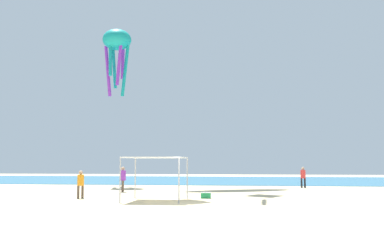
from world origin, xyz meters
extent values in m
cube|color=beige|center=(0.00, 0.00, -0.05)|extent=(110.00, 110.00, 0.10)
cube|color=teal|center=(0.00, 30.87, 0.01)|extent=(110.00, 24.72, 0.03)
cylinder|color=#B2B2B7|center=(-4.11, 1.01, 1.16)|extent=(0.07, 0.07, 2.31)
cylinder|color=#B2B2B7|center=(-1.03, 1.01, 1.16)|extent=(0.07, 0.07, 2.31)
cylinder|color=#B2B2B7|center=(-4.11, 4.09, 1.16)|extent=(0.07, 0.07, 2.31)
cylinder|color=#B2B2B7|center=(-1.03, 4.09, 1.16)|extent=(0.07, 0.07, 2.31)
cube|color=white|center=(-2.57, 2.55, 2.34)|extent=(3.15, 3.15, 0.06)
cylinder|color=black|center=(6.76, 15.92, 0.39)|extent=(0.15, 0.15, 0.78)
cylinder|color=black|center=(7.04, 16.05, 0.39)|extent=(0.15, 0.15, 0.78)
cylinder|color=red|center=(6.90, 15.98, 1.11)|extent=(0.41, 0.41, 0.68)
sphere|color=tan|center=(6.90, 15.98, 1.58)|extent=(0.25, 0.25, 0.25)
cylinder|color=brown|center=(-6.36, 9.34, 0.40)|extent=(0.16, 0.16, 0.81)
cylinder|color=brown|center=(-6.30, 9.03, 0.40)|extent=(0.16, 0.16, 0.81)
cylinder|color=purple|center=(-6.33, 9.19, 1.16)|extent=(0.42, 0.42, 0.70)
sphere|color=tan|center=(-6.33, 9.19, 1.64)|extent=(0.26, 0.26, 0.26)
cylinder|color=brown|center=(-7.12, 3.62, 0.37)|extent=(0.14, 0.14, 0.73)
cylinder|color=brown|center=(-7.29, 3.39, 0.37)|extent=(0.14, 0.14, 0.73)
cylinder|color=orange|center=(-7.21, 3.51, 1.05)|extent=(0.38, 0.38, 0.64)
sphere|color=tan|center=(-7.21, 3.51, 1.49)|extent=(0.24, 0.24, 0.24)
cube|color=#1E8C4C|center=(0.01, 4.45, 0.16)|extent=(0.56, 0.36, 0.32)
cube|color=white|center=(0.01, 4.45, 0.34)|extent=(0.57, 0.37, 0.03)
ellipsoid|color=teal|center=(-9.61, 17.92, 13.51)|extent=(3.60, 3.60, 1.93)
cylinder|color=teal|center=(-9.99, 17.19, 11.44)|extent=(0.43, 0.56, 3.00)
cylinder|color=purple|center=(-9.17, 17.23, 10.99)|extent=(0.51, 0.62, 3.88)
cylinder|color=teal|center=(-8.80, 17.96, 10.54)|extent=(0.77, 0.32, 4.76)
cylinder|color=purple|center=(-9.24, 18.64, 11.44)|extent=(0.43, 0.56, 3.00)
cylinder|color=teal|center=(-10.05, 18.60, 10.99)|extent=(0.51, 0.62, 3.88)
cylinder|color=purple|center=(-10.43, 17.88, 10.54)|extent=(0.77, 0.32, 4.76)
camera|label=1|loc=(2.52, -21.41, 2.08)|focal=41.47mm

